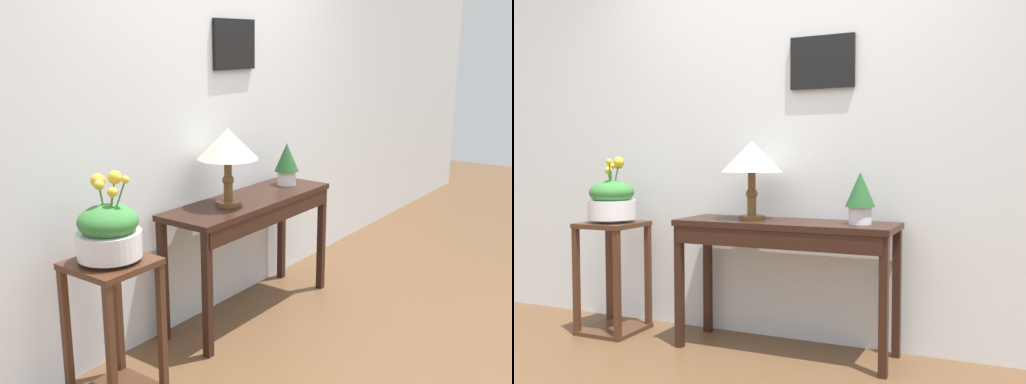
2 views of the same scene
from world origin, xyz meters
The scene contains 6 objects.
back_wall_with_art centered at (0.00, 1.50, 1.40)m, with size 9.00×0.13×2.80m.
console_table centered at (0.05, 1.18, 0.66)m, with size 1.28×0.40×0.77m.
table_lamp centered at (-0.16, 1.21, 1.12)m, with size 0.36×0.36×0.46m.
potted_plant_on_console centered at (0.48, 1.22, 0.93)m, with size 0.16×0.16×0.29m.
pedestal_stand_left centered at (-1.13, 1.14, 0.36)m, with size 0.36×0.36×0.72m.
planter_bowl_wide centered at (-1.13, 1.14, 0.86)m, with size 0.30×0.30×0.42m.
Camera 2 is at (1.27, -1.82, 1.11)m, focal length 40.10 mm.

